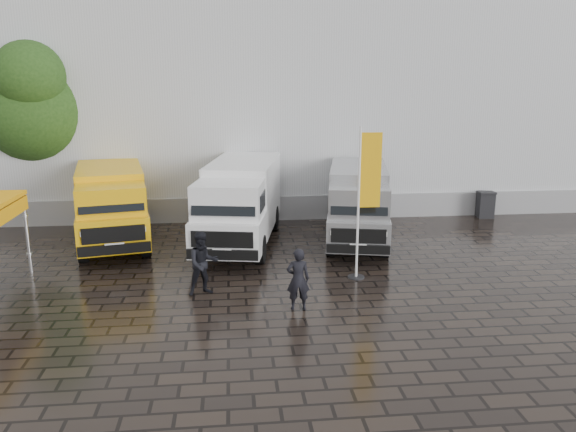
# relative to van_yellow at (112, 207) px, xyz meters

# --- Properties ---
(ground) EXTENTS (120.00, 120.00, 0.00)m
(ground) POSITION_rel_van_yellow_xyz_m (6.87, -5.14, -1.33)
(ground) COLOR black
(ground) RESTS_ON ground
(exhibition_hall) EXTENTS (44.00, 16.00, 12.00)m
(exhibition_hall) POSITION_rel_van_yellow_xyz_m (8.87, 10.86, 4.67)
(exhibition_hall) COLOR silver
(exhibition_hall) RESTS_ON ground
(hall_plinth) EXTENTS (44.00, 0.15, 1.00)m
(hall_plinth) POSITION_rel_van_yellow_xyz_m (8.87, 2.81, -0.83)
(hall_plinth) COLOR gray
(hall_plinth) RESTS_ON ground
(van_yellow) EXTENTS (3.36, 6.09, 2.66)m
(van_yellow) POSITION_rel_van_yellow_xyz_m (0.00, 0.00, 0.00)
(van_yellow) COLOR #F0AD0C
(van_yellow) RESTS_ON ground
(van_white) EXTENTS (3.37, 6.89, 2.86)m
(van_white) POSITION_rel_van_yellow_xyz_m (4.51, -0.44, 0.10)
(van_white) COLOR white
(van_white) RESTS_ON ground
(van_silver) EXTENTS (3.22, 6.31, 2.61)m
(van_silver) POSITION_rel_van_yellow_xyz_m (8.73, -0.44, -0.03)
(van_silver) COLOR #9E9FA2
(van_silver) RESTS_ON ground
(flagpole) EXTENTS (0.88, 0.50, 4.47)m
(flagpole) POSITION_rel_van_yellow_xyz_m (8.02, -4.31, 1.13)
(flagpole) COLOR black
(flagpole) RESTS_ON ground
(tree) EXTENTS (4.13, 4.18, 7.41)m
(tree) POSITION_rel_van_yellow_xyz_m (-3.57, 3.83, 3.42)
(tree) COLOR black
(tree) RESTS_ON ground
(wheelie_bin) EXTENTS (0.75, 0.75, 1.11)m
(wheelie_bin) POSITION_rel_van_yellow_xyz_m (14.87, 2.36, -0.77)
(wheelie_bin) COLOR black
(wheelie_bin) RESTS_ON ground
(person_front) EXTENTS (0.61, 0.41, 1.63)m
(person_front) POSITION_rel_van_yellow_xyz_m (5.84, -6.43, -0.51)
(person_front) COLOR black
(person_front) RESTS_ON ground
(person_tent) EXTENTS (1.02, 0.90, 1.77)m
(person_tent) POSITION_rel_van_yellow_xyz_m (3.40, -5.14, -0.45)
(person_tent) COLOR black
(person_tent) RESTS_ON ground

